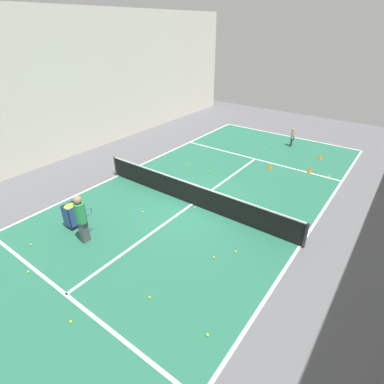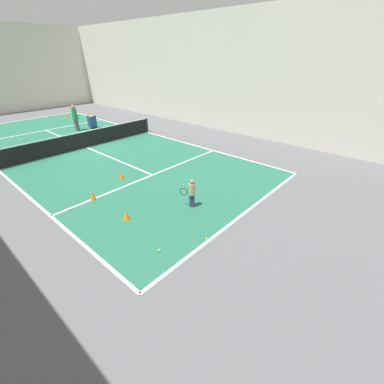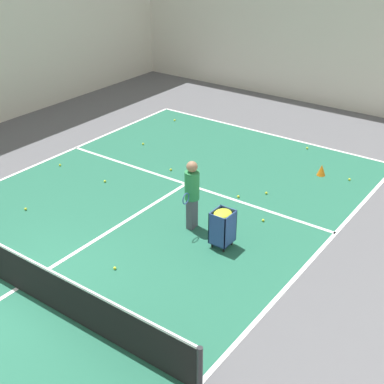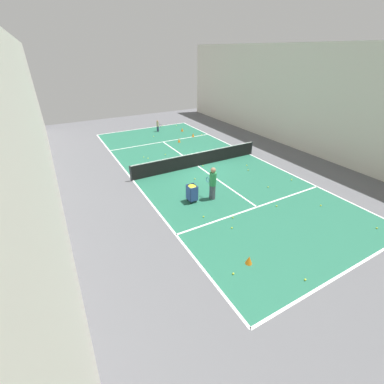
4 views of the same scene
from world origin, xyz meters
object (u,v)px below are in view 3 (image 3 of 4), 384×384
object	(u,v)px
ball_cart	(223,222)
training_cone_1	(321,170)
tennis_net	(14,269)
coach_at_net	(192,191)

from	to	relation	value
ball_cart	training_cone_1	bearing A→B (deg)	86.20
ball_cart	training_cone_1	distance (m)	4.92
ball_cart	training_cone_1	size ratio (longest dim) A/B	2.79
training_cone_1	ball_cart	bearing A→B (deg)	-93.80
tennis_net	ball_cart	bearing A→B (deg)	55.96
coach_at_net	tennis_net	bearing A→B (deg)	-24.99
coach_at_net	training_cone_1	world-z (taller)	coach_at_net
tennis_net	ball_cart	distance (m)	4.61
tennis_net	training_cone_1	distance (m)	9.19
tennis_net	coach_at_net	world-z (taller)	coach_at_net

